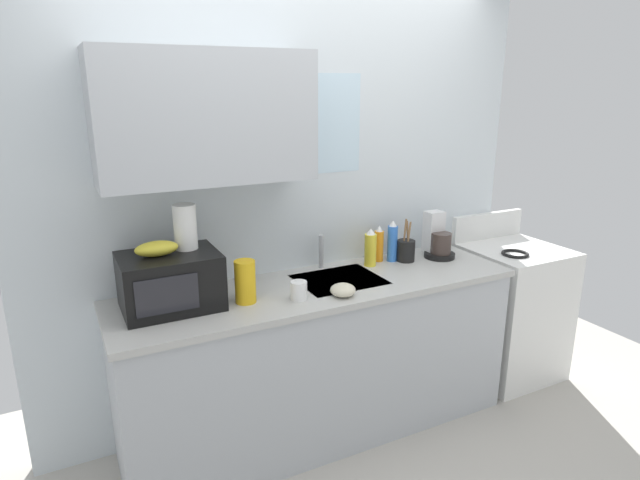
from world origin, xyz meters
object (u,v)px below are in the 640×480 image
object	(u,v)px
dish_soap_bottle_yellow	(370,248)
dish_soap_bottle_blue	(392,242)
banana_bunch	(157,249)
small_bowl	(343,290)
utensil_crock	(406,250)
stove_range	(510,310)
mug_white	(299,291)
cereal_canister	(245,282)
paper_towel_roll	(185,227)
coffee_maker	(437,240)
dish_soap_bottle_orange	(379,244)
microwave	(170,281)

from	to	relation	value
dish_soap_bottle_yellow	dish_soap_bottle_blue	distance (m)	0.17
banana_bunch	dish_soap_bottle_yellow	size ratio (longest dim) A/B	0.87
dish_soap_bottle_yellow	small_bowl	world-z (taller)	dish_soap_bottle_yellow
utensil_crock	small_bowl	bearing A→B (deg)	-152.70
stove_range	mug_white	size ratio (longest dim) A/B	11.37
stove_range	small_bowl	distance (m)	1.52
banana_bunch	cereal_canister	distance (m)	0.45
paper_towel_roll	dish_soap_bottle_yellow	bearing A→B (deg)	2.39
paper_towel_roll	small_bowl	distance (m)	0.84
coffee_maker	small_bowl	size ratio (longest dim) A/B	2.15
paper_towel_roll	mug_white	xyz separation A→B (m)	(0.49, -0.24, -0.33)
paper_towel_roll	coffee_maker	bearing A→B (deg)	0.31
dish_soap_bottle_yellow	stove_range	bearing A→B (deg)	-7.70
banana_bunch	coffee_maker	size ratio (longest dim) A/B	0.71
dish_soap_bottle_orange	dish_soap_bottle_blue	world-z (taller)	dish_soap_bottle_blue
banana_bunch	coffee_maker	xyz separation A→B (m)	(1.71, 0.06, -0.20)
utensil_crock	small_bowl	world-z (taller)	utensil_crock
microwave	dish_soap_bottle_yellow	bearing A→B (deg)	4.66
dish_soap_bottle_blue	cereal_canister	bearing A→B (deg)	-168.29
stove_range	dish_soap_bottle_yellow	bearing A→B (deg)	172.30
stove_range	banana_bunch	xyz separation A→B (m)	(-2.29, 0.05, 0.75)
stove_range	mug_white	xyz separation A→B (m)	(-1.65, -0.14, 0.49)
dish_soap_bottle_orange	dish_soap_bottle_yellow	bearing A→B (deg)	-151.24
banana_bunch	utensil_crock	bearing A→B (deg)	2.70
dish_soap_bottle_orange	cereal_canister	xyz separation A→B (m)	(-0.94, -0.25, 0.00)
paper_towel_roll	coffee_maker	size ratio (longest dim) A/B	0.79
utensil_crock	small_bowl	distance (m)	0.70
paper_towel_roll	cereal_canister	xyz separation A→B (m)	(0.24, -0.15, -0.27)
dish_soap_bottle_orange	dish_soap_bottle_blue	xyz separation A→B (m)	(0.07, -0.04, 0.02)
paper_towel_roll	utensil_crock	world-z (taller)	paper_towel_roll
coffee_maker	dish_soap_bottle_blue	world-z (taller)	coffee_maker
utensil_crock	mug_white	bearing A→B (deg)	-162.80
dish_soap_bottle_yellow	dish_soap_bottle_blue	world-z (taller)	dish_soap_bottle_blue
banana_bunch	small_bowl	bearing A→B (deg)	-16.24
cereal_canister	utensil_crock	world-z (taller)	utensil_crock
banana_bunch	dish_soap_bottle_orange	world-z (taller)	banana_bunch
microwave	dish_soap_bottle_orange	size ratio (longest dim) A/B	2.06
small_bowl	dish_soap_bottle_blue	bearing A→B (deg)	33.42
microwave	coffee_maker	world-z (taller)	coffee_maker
microwave	dish_soap_bottle_blue	size ratio (longest dim) A/B	1.81
stove_range	paper_towel_roll	world-z (taller)	paper_towel_roll
mug_white	paper_towel_roll	bearing A→B (deg)	153.83
cereal_canister	mug_white	xyz separation A→B (m)	(0.25, -0.09, -0.06)
mug_white	banana_bunch	bearing A→B (deg)	163.43
coffee_maker	dish_soap_bottle_blue	distance (m)	0.31
banana_bunch	paper_towel_roll	size ratio (longest dim) A/B	0.91
stove_range	coffee_maker	distance (m)	0.80
stove_range	dish_soap_bottle_orange	world-z (taller)	dish_soap_bottle_orange
paper_towel_roll	cereal_canister	distance (m)	0.39
paper_towel_roll	dish_soap_bottle_yellow	xyz separation A→B (m)	(1.09, 0.05, -0.27)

